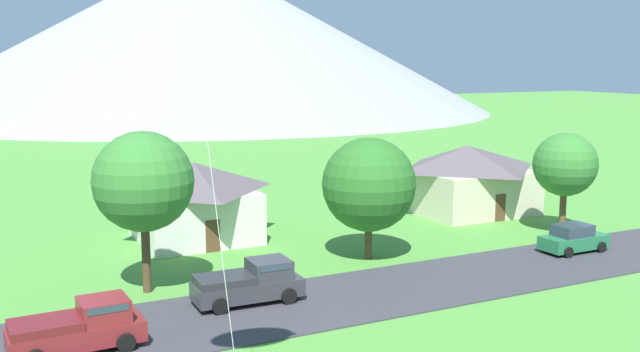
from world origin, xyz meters
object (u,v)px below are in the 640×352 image
house_left_center (194,200)px  pickup_truck_maroon_west_side (80,327)px  house_right_center (467,177)px  tree_left_of_center (369,185)px  pickup_truck_charcoal_east_side (251,282)px  tree_center (143,182)px  tree_right_of_center (565,165)px  parked_car_green_mid_west (573,239)px

house_left_center → pickup_truck_maroon_west_side: size_ratio=1.50×
house_right_center → tree_left_of_center: bearing=-148.7°
pickup_truck_charcoal_east_side → pickup_truck_maroon_west_side: bearing=-163.8°
tree_center → tree_right_of_center: bearing=-0.3°
tree_left_of_center → parked_car_green_mid_west: 13.10m
parked_car_green_mid_west → pickup_truck_maroon_west_side: pickup_truck_maroon_west_side is taller
tree_right_of_center → tree_left_of_center: bearing=178.3°
house_right_center → tree_center: bearing=-162.2°
house_right_center → pickup_truck_charcoal_east_side: (-22.76, -12.60, -1.60)m
tree_left_of_center → tree_right_of_center: tree_left_of_center is taller
house_left_center → tree_left_of_center: tree_left_of_center is taller
house_left_center → pickup_truck_charcoal_east_side: bearing=-96.0°
tree_center → tree_right_of_center: tree_center is taller
house_left_center → pickup_truck_maroon_west_side: (-9.65, -15.91, -1.56)m
house_left_center → parked_car_green_mid_west: size_ratio=1.88×
house_right_center → tree_center: 28.28m
pickup_truck_maroon_west_side → pickup_truck_charcoal_east_side: (8.23, 2.40, 0.00)m
house_left_center → pickup_truck_maroon_west_side: bearing=-121.2°
tree_left_of_center → house_right_center: bearing=31.3°
tree_left_of_center → pickup_truck_maroon_west_side: tree_left_of_center is taller
tree_right_of_center → pickup_truck_maroon_west_side: (-32.24, -6.26, -3.62)m
tree_left_of_center → parked_car_green_mid_west: bearing=-20.6°
tree_left_of_center → pickup_truck_charcoal_east_side: bearing=-154.7°
tree_left_of_center → parked_car_green_mid_west: tree_left_of_center is taller
tree_right_of_center → pickup_truck_charcoal_east_side: bearing=-170.9°
pickup_truck_charcoal_east_side → house_right_center: bearing=29.0°
house_right_center → tree_left_of_center: 16.09m
tree_left_of_center → tree_right_of_center: 14.93m
pickup_truck_charcoal_east_side → tree_center: bearing=135.1°
tree_left_of_center → pickup_truck_charcoal_east_side: 10.61m
tree_center → tree_right_of_center: size_ratio=1.20×
parked_car_green_mid_west → pickup_truck_charcoal_east_side: 20.89m
house_right_center → pickup_truck_charcoal_east_side: 26.06m
tree_right_of_center → house_left_center: bearing=156.9°
house_right_center → house_left_center: bearing=177.5°
tree_center → parked_car_green_mid_west: (24.91, -4.15, -4.78)m
parked_car_green_mid_west → pickup_truck_maroon_west_side: 29.21m
tree_left_of_center → parked_car_green_mid_west: size_ratio=1.71×
pickup_truck_maroon_west_side → pickup_truck_charcoal_east_side: bearing=16.2°
pickup_truck_charcoal_east_side → tree_right_of_center: bearing=9.1°
tree_center → pickup_truck_charcoal_east_side: (4.02, -4.01, -4.59)m
tree_center → house_right_center: bearing=17.8°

